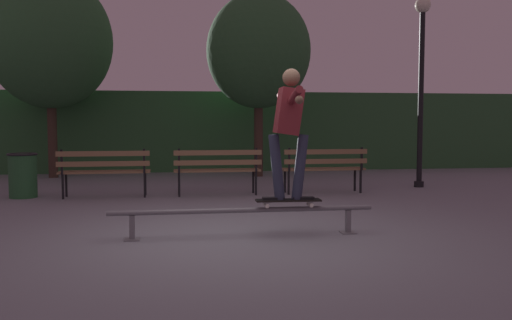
{
  "coord_description": "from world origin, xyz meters",
  "views": [
    {
      "loc": [
        -0.77,
        -6.2,
        1.36
      ],
      "look_at": [
        0.27,
        0.79,
        0.85
      ],
      "focal_mm": 37.33,
      "sensor_mm": 36.0,
      "label": 1
    }
  ],
  "objects": [
    {
      "name": "park_bench_leftmost",
      "position": [
        -2.06,
        3.55,
        0.54
      ],
      "size": [
        1.61,
        0.44,
        0.88
      ],
      "color": "black",
      "rests_on": "ground"
    },
    {
      "name": "park_bench_right_center",
      "position": [
        1.99,
        3.55,
        0.54
      ],
      "size": [
        1.61,
        0.44,
        0.88
      ],
      "color": "black",
      "rests_on": "ground"
    },
    {
      "name": "park_bench_left_center",
      "position": [
        -0.03,
        3.55,
        0.54
      ],
      "size": [
        1.61,
        0.44,
        0.88
      ],
      "color": "black",
      "rests_on": "ground"
    },
    {
      "name": "hedge_backdrop",
      "position": [
        0.0,
        8.87,
        1.09
      ],
      "size": [
        24.0,
        1.2,
        2.18
      ],
      "primitive_type": "cube",
      "color": "#2D5B33",
      "rests_on": "ground"
    },
    {
      "name": "tree_far_left",
      "position": [
        -3.76,
        7.32,
        3.29
      ],
      "size": [
        2.95,
        2.95,
        4.92
      ],
      "color": "#3D2D23",
      "rests_on": "ground"
    },
    {
      "name": "tree_behind_benches",
      "position": [
        1.25,
        6.9,
        3.09
      ],
      "size": [
        2.57,
        2.57,
        4.51
      ],
      "color": "#3D2D23",
      "rests_on": "ground"
    },
    {
      "name": "ground_plane",
      "position": [
        0.0,
        0.0,
        0.0
      ],
      "size": [
        90.0,
        90.0,
        0.0
      ],
      "primitive_type": "plane",
      "color": "slate"
    },
    {
      "name": "skateboarder",
      "position": [
        0.55,
        -0.01,
        1.35
      ],
      "size": [
        0.62,
        1.41,
        1.56
      ],
      "color": "black",
      "rests_on": "skateboard"
    },
    {
      "name": "grind_rail",
      "position": [
        0.0,
        -0.01,
        0.27
      ],
      "size": [
        3.15,
        0.18,
        0.34
      ],
      "color": "slate",
      "rests_on": "ground"
    },
    {
      "name": "lamp_post_right",
      "position": [
        4.23,
        4.23,
        2.48
      ],
      "size": [
        0.32,
        0.32,
        3.9
      ],
      "color": "black",
      "rests_on": "ground"
    },
    {
      "name": "skateboard",
      "position": [
        0.54,
        -0.01,
        0.42
      ],
      "size": [
        0.79,
        0.23,
        0.09
      ],
      "color": "black",
      "rests_on": "grind_rail"
    },
    {
      "name": "trash_can",
      "position": [
        -3.51,
        3.8,
        0.41
      ],
      "size": [
        0.52,
        0.52,
        0.8
      ],
      "color": "#23562D",
      "rests_on": "ground"
    }
  ]
}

